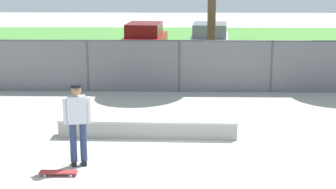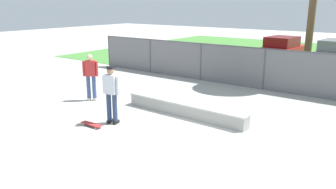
{
  "view_description": "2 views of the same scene",
  "coord_description": "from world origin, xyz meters",
  "px_view_note": "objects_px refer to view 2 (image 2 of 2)",
  "views": [
    {
      "loc": [
        -0.03,
        -11.21,
        4.24
      ],
      "look_at": [
        -0.28,
        0.79,
        1.28
      ],
      "focal_mm": 54.63,
      "sensor_mm": 36.0,
      "label": 1
    },
    {
      "loc": [
        5.19,
        -7.65,
        3.7
      ],
      "look_at": [
        -1.04,
        0.75,
        0.85
      ],
      "focal_mm": 35.79,
      "sensor_mm": 36.0,
      "label": 2
    }
  ],
  "objects_px": {
    "car_red": "(282,49)",
    "concrete_ledge": "(184,109)",
    "skateboard": "(92,124)",
    "bystander": "(91,75)",
    "skateboarder": "(111,92)"
  },
  "relations": [
    {
      "from": "skateboarder",
      "to": "skateboard",
      "type": "height_order",
      "value": "skateboarder"
    },
    {
      "from": "car_red",
      "to": "concrete_ledge",
      "type": "bearing_deg",
      "value": -85.9
    },
    {
      "from": "skateboard",
      "to": "skateboarder",
      "type": "bearing_deg",
      "value": 60.99
    },
    {
      "from": "skateboarder",
      "to": "skateboard",
      "type": "relative_size",
      "value": 2.29
    },
    {
      "from": "concrete_ledge",
      "to": "skateboard",
      "type": "relative_size",
      "value": 5.77
    },
    {
      "from": "bystander",
      "to": "skateboard",
      "type": "bearing_deg",
      "value": -41.39
    },
    {
      "from": "skateboard",
      "to": "bystander",
      "type": "distance_m",
      "value": 3.14
    },
    {
      "from": "bystander",
      "to": "concrete_ledge",
      "type": "bearing_deg",
      "value": 8.83
    },
    {
      "from": "skateboarder",
      "to": "skateboard",
      "type": "xyz_separation_m",
      "value": [
        -0.33,
        -0.59,
        -0.96
      ]
    },
    {
      "from": "concrete_ledge",
      "to": "skateboarder",
      "type": "height_order",
      "value": "skateboarder"
    },
    {
      "from": "skateboarder",
      "to": "car_red",
      "type": "distance_m",
      "value": 14.61
    },
    {
      "from": "skateboard",
      "to": "car_red",
      "type": "relative_size",
      "value": 0.18
    },
    {
      "from": "car_red",
      "to": "bystander",
      "type": "relative_size",
      "value": 2.39
    },
    {
      "from": "skateboard",
      "to": "bystander",
      "type": "relative_size",
      "value": 0.44
    },
    {
      "from": "bystander",
      "to": "car_red",
      "type": "bearing_deg",
      "value": 76.89
    }
  ]
}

